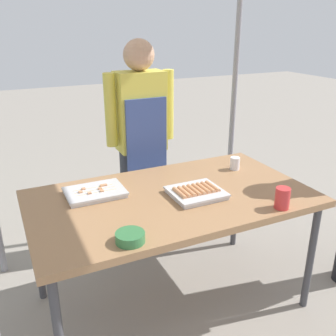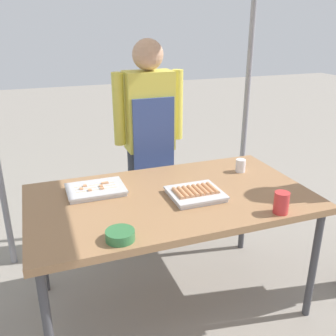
{
  "view_description": "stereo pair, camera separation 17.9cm",
  "coord_description": "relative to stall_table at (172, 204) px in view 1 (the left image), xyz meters",
  "views": [
    {
      "loc": [
        -0.85,
        -1.75,
        1.68
      ],
      "look_at": [
        0.0,
        0.05,
        0.9
      ],
      "focal_mm": 40.2,
      "sensor_mm": 36.0,
      "label": 1
    },
    {
      "loc": [
        -0.68,
        -1.82,
        1.68
      ],
      "look_at": [
        0.0,
        0.05,
        0.9
      ],
      "focal_mm": 40.2,
      "sensor_mm": 36.0,
      "label": 2
    }
  ],
  "objects": [
    {
      "name": "stall_table",
      "position": [
        0.0,
        0.0,
        0.0
      ],
      "size": [
        1.6,
        0.9,
        0.75
      ],
      "color": "#9E724C",
      "rests_on": "ground"
    },
    {
      "name": "ground_plane",
      "position": [
        0.0,
        0.0,
        -0.7
      ],
      "size": [
        18.0,
        18.0,
        0.0
      ],
      "primitive_type": "plane",
      "color": "gray"
    },
    {
      "name": "tray_meat_skewers",
      "position": [
        -0.4,
        0.19,
        0.07
      ],
      "size": [
        0.33,
        0.24,
        0.04
      ],
      "color": "silver",
      "rests_on": "stall_table"
    },
    {
      "name": "condiment_bowl",
      "position": [
        -0.38,
        -0.36,
        0.08
      ],
      "size": [
        0.14,
        0.14,
        0.05
      ],
      "primitive_type": "cylinder",
      "color": "#33723F",
      "rests_on": "stall_table"
    },
    {
      "name": "vendor_woman",
      "position": [
        0.1,
        0.73,
        0.23
      ],
      "size": [
        0.52,
        0.23,
        1.57
      ],
      "rotation": [
        0.0,
        0.0,
        3.14
      ],
      "color": "#333842",
      "rests_on": "ground"
    },
    {
      "name": "drink_cup_by_wok",
      "position": [
        0.56,
        0.19,
        0.09
      ],
      "size": [
        0.06,
        0.06,
        0.08
      ],
      "primitive_type": "cylinder",
      "color": "white",
      "rests_on": "stall_table"
    },
    {
      "name": "drink_cup_near_edge",
      "position": [
        0.46,
        -0.39,
        0.11
      ],
      "size": [
        0.08,
        0.08,
        0.12
      ],
      "primitive_type": "cylinder",
      "color": "red",
      "rests_on": "stall_table"
    },
    {
      "name": "tray_grilled_sausages",
      "position": [
        0.12,
        -0.06,
        0.07
      ],
      "size": [
        0.29,
        0.27,
        0.05
      ],
      "color": "silver",
      "rests_on": "stall_table"
    }
  ]
}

